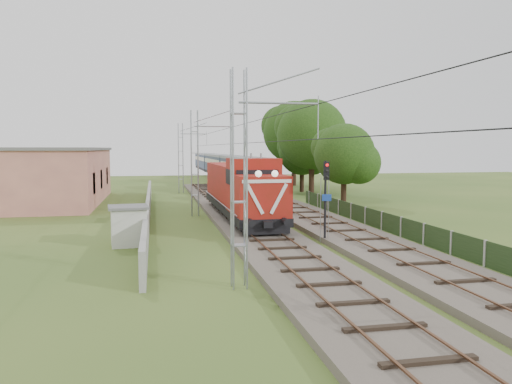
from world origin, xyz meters
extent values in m
plane|color=#395520|center=(0.00, 0.00, 0.00)|extent=(140.00, 140.00, 0.00)
cube|color=#6B6054|center=(0.00, 7.00, 0.15)|extent=(4.20, 70.00, 0.30)
cube|color=black|center=(0.00, 7.00, 0.35)|extent=(2.40, 70.00, 0.10)
cube|color=brown|center=(-0.85, 7.00, 0.42)|extent=(0.08, 70.00, 0.05)
cube|color=brown|center=(0.85, 7.00, 0.42)|extent=(0.08, 70.00, 0.05)
cube|color=#6B6054|center=(5.00, 20.00, 0.15)|extent=(4.20, 80.00, 0.30)
cube|color=black|center=(5.00, 20.00, 0.35)|extent=(2.40, 80.00, 0.10)
cube|color=brown|center=(4.15, 20.00, 0.42)|extent=(0.08, 80.00, 0.05)
cube|color=brown|center=(5.85, 20.00, 0.42)|extent=(0.08, 80.00, 0.05)
cylinder|color=gray|center=(-1.50, -8.00, 6.80)|extent=(3.00, 0.08, 0.08)
cylinder|color=gray|center=(-1.50, 12.00, 6.80)|extent=(3.00, 0.08, 0.08)
cylinder|color=gray|center=(-1.50, 32.00, 6.80)|extent=(3.00, 0.08, 0.08)
cylinder|color=black|center=(0.00, 12.00, 5.50)|extent=(0.03, 70.00, 0.03)
cylinder|color=black|center=(0.00, 12.00, 6.80)|extent=(0.03, 70.00, 0.03)
cube|color=#9E9E99|center=(-6.50, 12.00, 0.75)|extent=(0.25, 40.00, 1.50)
cube|color=tan|center=(-15.00, 24.00, 2.50)|extent=(8.00, 20.00, 5.00)
cube|color=#606060|center=(-15.00, 24.00, 5.10)|extent=(8.40, 20.40, 0.25)
cube|color=black|center=(-11.05, 18.00, 2.20)|extent=(0.10, 1.60, 1.80)
cube|color=black|center=(-11.05, 24.00, 2.20)|extent=(0.10, 1.60, 1.80)
cube|color=black|center=(-11.05, 30.00, 2.20)|extent=(0.10, 1.60, 1.80)
cube|color=black|center=(8.00, 3.00, 0.60)|extent=(0.05, 32.00, 1.15)
cube|color=#9E9E99|center=(8.00, 18.00, 0.60)|extent=(0.12, 0.12, 1.20)
cube|color=black|center=(0.00, 9.27, 1.01)|extent=(3.07, 17.37, 0.51)
cube|color=black|center=(0.00, 3.64, 0.71)|extent=(2.25, 3.68, 0.51)
cube|color=black|center=(0.00, 14.89, 0.71)|extent=(2.25, 3.68, 0.51)
cube|color=black|center=(0.00, 0.68, 0.60)|extent=(2.66, 0.26, 0.36)
cube|color=#9E1611|center=(0.00, 1.86, 2.44)|extent=(2.96, 2.55, 2.35)
sphere|color=white|center=(-0.46, 0.63, 3.77)|extent=(0.37, 0.37, 0.37)
sphere|color=white|center=(0.46, 0.63, 3.77)|extent=(0.37, 0.37, 0.37)
cube|color=silver|center=(-0.66, 0.56, 2.39)|extent=(1.03, 0.06, 1.71)
cube|color=silver|center=(0.66, 0.56, 2.39)|extent=(1.03, 0.06, 1.71)
cube|color=silver|center=(0.00, 0.56, 3.36)|extent=(2.76, 0.06, 0.18)
cube|color=#9E1611|center=(0.00, 4.36, 2.90)|extent=(3.07, 2.45, 3.27)
cube|color=black|center=(0.00, 3.11, 3.41)|extent=(2.55, 0.06, 0.92)
cube|color=#9E1611|center=(0.00, 11.77, 2.60)|extent=(2.86, 12.37, 2.66)
cylinder|color=black|center=(0.00, 8.65, 4.08)|extent=(0.45, 0.45, 0.41)
cylinder|color=gray|center=(-0.31, 3.54, 4.69)|extent=(0.12, 0.12, 0.36)
cylinder|color=gray|center=(0.31, 3.54, 4.69)|extent=(0.12, 0.12, 0.36)
cube|color=black|center=(5.00, 35.99, 0.89)|extent=(2.85, 21.64, 0.49)
cube|color=#2A3247|center=(5.00, 35.99, 2.47)|extent=(2.95, 21.64, 2.66)
cube|color=beige|center=(5.00, 35.99, 2.96)|extent=(2.99, 20.77, 0.74)
cube|color=gray|center=(5.00, 35.99, 3.94)|extent=(3.00, 21.64, 0.34)
cube|color=black|center=(5.00, 58.61, 0.89)|extent=(2.85, 21.64, 0.49)
cube|color=#2A3247|center=(5.00, 58.61, 2.47)|extent=(2.95, 21.64, 2.66)
cube|color=beige|center=(5.00, 58.61, 2.96)|extent=(2.99, 20.77, 0.74)
cube|color=gray|center=(5.00, 58.61, 3.94)|extent=(3.00, 21.64, 0.34)
cube|color=black|center=(5.00, 81.23, 0.89)|extent=(2.85, 21.64, 0.49)
cube|color=#2A3247|center=(5.00, 81.23, 2.47)|extent=(2.95, 21.64, 2.66)
cube|color=beige|center=(5.00, 81.23, 2.96)|extent=(2.99, 20.77, 0.74)
cube|color=gray|center=(5.00, 81.23, 3.94)|extent=(3.00, 21.64, 0.34)
cylinder|color=black|center=(3.00, -0.42, 2.25)|extent=(0.13, 0.13, 4.49)
cube|color=black|center=(3.00, -0.56, 3.95)|extent=(0.36, 0.29, 0.99)
sphere|color=red|center=(3.00, -0.67, 4.27)|extent=(0.16, 0.16, 0.16)
sphere|color=black|center=(3.00, -0.67, 3.95)|extent=(0.16, 0.16, 0.16)
sphere|color=black|center=(3.00, -0.67, 3.64)|extent=(0.16, 0.16, 0.16)
cube|color=#193B98|center=(3.05, -0.53, 2.51)|extent=(0.48, 0.21, 0.36)
cube|color=beige|center=(-7.40, 1.18, 0.98)|extent=(1.95, 1.95, 1.96)
cube|color=#606060|center=(-7.40, 1.18, 2.05)|extent=(2.25, 2.25, 0.13)
cylinder|color=#392217|center=(10.52, 15.94, 1.65)|extent=(0.49, 0.49, 3.30)
sphere|color=black|center=(10.52, 15.94, 4.65)|extent=(5.41, 5.41, 5.41)
sphere|color=black|center=(11.60, 15.13, 3.90)|extent=(3.78, 3.78, 3.78)
sphere|color=black|center=(9.58, 16.89, 5.26)|extent=(3.51, 3.51, 3.51)
cylinder|color=#392217|center=(11.10, 27.02, 2.37)|extent=(0.60, 0.60, 4.74)
sphere|color=black|center=(11.10, 27.02, 6.67)|extent=(7.75, 7.75, 7.75)
sphere|color=black|center=(12.65, 25.86, 5.60)|extent=(5.43, 5.43, 5.43)
sphere|color=black|center=(9.75, 28.38, 7.53)|extent=(5.04, 5.04, 5.04)
cylinder|color=#392217|center=(11.11, 30.75, 1.68)|extent=(0.51, 0.51, 3.37)
sphere|color=black|center=(11.11, 30.75, 4.75)|extent=(5.51, 5.51, 5.51)
sphere|color=black|center=(12.22, 29.92, 3.98)|extent=(3.86, 3.86, 3.86)
sphere|color=black|center=(10.15, 31.71, 5.36)|extent=(3.58, 3.58, 3.58)
cylinder|color=#392217|center=(12.98, 40.74, 2.61)|extent=(0.64, 0.64, 5.22)
sphere|color=black|center=(12.98, 40.74, 7.36)|extent=(8.54, 8.54, 8.54)
sphere|color=black|center=(14.69, 39.46, 6.17)|extent=(5.98, 5.98, 5.98)
sphere|color=black|center=(11.48, 42.24, 8.31)|extent=(5.55, 5.55, 5.55)
camera|label=1|loc=(-6.02, -25.86, 5.16)|focal=35.00mm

